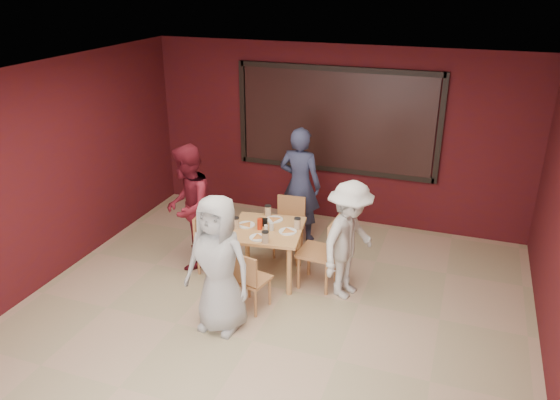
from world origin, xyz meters
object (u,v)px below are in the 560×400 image
(dining_table, at_px, (267,234))
(chair_back, at_px, (289,223))
(diner_left, at_px, (188,207))
(diner_back, at_px, (300,185))
(chair_front, at_px, (249,278))
(chair_left, at_px, (208,239))
(diner_right, at_px, (349,240))
(chair_right, at_px, (324,248))
(diner_front, at_px, (218,264))

(dining_table, distance_m, chair_back, 0.77)
(chair_back, relative_size, diner_left, 0.49)
(chair_back, xyz_separation_m, diner_back, (0.00, 0.47, 0.40))
(chair_front, bearing_deg, chair_left, 141.26)
(chair_front, distance_m, diner_right, 1.30)
(chair_left, bearing_deg, chair_front, -38.74)
(chair_back, bearing_deg, chair_right, -45.36)
(dining_table, bearing_deg, diner_back, 87.44)
(chair_right, distance_m, diner_right, 0.40)
(chair_left, bearing_deg, diner_left, 167.07)
(chair_back, distance_m, diner_front, 1.99)
(dining_table, height_order, diner_front, diner_front)
(dining_table, relative_size, diner_left, 0.60)
(dining_table, relative_size, chair_left, 1.26)
(chair_left, bearing_deg, diner_front, -57.80)
(diner_left, distance_m, diner_right, 2.22)
(diner_back, bearing_deg, chair_left, 60.25)
(dining_table, xyz_separation_m, diner_back, (0.05, 1.23, 0.24))
(chair_front, distance_m, diner_left, 1.49)
(chair_left, relative_size, diner_front, 0.51)
(dining_table, xyz_separation_m, chair_left, (-0.81, -0.08, -0.17))
(chair_left, bearing_deg, dining_table, 5.54)
(chair_front, bearing_deg, diner_left, 146.85)
(chair_left, relative_size, diner_left, 0.48)
(chair_front, height_order, chair_left, chair_left)
(chair_left, bearing_deg, chair_right, 4.23)
(diner_front, bearing_deg, dining_table, 89.28)
(chair_left, relative_size, chair_right, 0.85)
(chair_right, relative_size, diner_back, 0.55)
(chair_left, height_order, diner_right, diner_right)
(diner_back, bearing_deg, chair_right, 124.63)
(diner_right, bearing_deg, chair_back, 70.58)
(chair_back, xyz_separation_m, diner_front, (-0.16, -1.96, 0.34))
(chair_left, bearing_deg, chair_back, 43.89)
(chair_back, height_order, diner_left, diner_left)
(chair_front, xyz_separation_m, chair_back, (-0.02, 1.55, 0.03))
(dining_table, xyz_separation_m, chair_back, (0.05, 0.76, -0.16))
(chair_front, distance_m, chair_right, 1.08)
(diner_right, bearing_deg, chair_left, 109.24)
(chair_back, relative_size, chair_right, 0.87)
(dining_table, distance_m, diner_left, 1.15)
(chair_right, distance_m, diner_left, 1.92)
(diner_front, bearing_deg, diner_back, 90.51)
(dining_table, relative_size, chair_back, 1.23)
(dining_table, bearing_deg, diner_right, -2.44)
(chair_right, height_order, diner_back, diner_back)
(chair_left, height_order, diner_left, diner_left)
(diner_left, bearing_deg, diner_back, 120.03)
(diner_front, relative_size, diner_left, 0.95)
(chair_front, relative_size, diner_front, 0.48)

